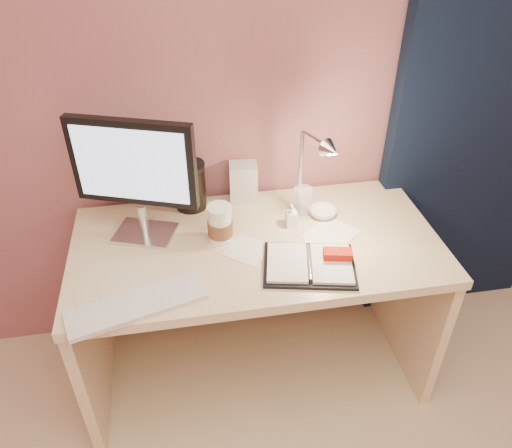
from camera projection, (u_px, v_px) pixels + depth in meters
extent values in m
plane|color=#A25E68|center=(240.00, 75.00, 1.89)|extent=(3.50, 0.00, 3.50)
cube|color=black|center=(492.00, 100.00, 2.08)|extent=(0.85, 0.08, 2.20)
cube|color=beige|center=(257.00, 246.00, 1.91)|extent=(1.40, 0.70, 0.04)
cube|color=beige|center=(93.00, 334.00, 2.03)|extent=(0.04, 0.66, 0.69)
cube|color=beige|center=(407.00, 293.00, 2.22)|extent=(0.04, 0.66, 0.69)
cube|color=beige|center=(245.00, 254.00, 2.36)|extent=(1.32, 0.03, 0.55)
cube|color=silver|center=(145.00, 233.00, 1.93)|extent=(0.26, 0.23, 0.02)
cylinder|color=silver|center=(143.00, 219.00, 1.89)|extent=(0.04, 0.04, 0.12)
cube|color=black|center=(134.00, 161.00, 1.75)|extent=(0.44, 0.19, 0.32)
cube|color=#BBDAFF|center=(137.00, 165.00, 1.73)|extent=(0.38, 0.14, 0.27)
cube|color=silver|center=(137.00, 305.00, 1.62)|extent=(0.47, 0.25, 0.02)
cube|color=black|center=(309.00, 265.00, 1.78)|extent=(0.37, 0.31, 0.01)
cube|color=white|center=(287.00, 262.00, 1.78)|extent=(0.18, 0.24, 0.01)
cube|color=white|center=(332.00, 264.00, 1.77)|extent=(0.18, 0.24, 0.01)
cube|color=#A51D0E|center=(338.00, 254.00, 1.78)|extent=(0.11, 0.07, 0.03)
cube|color=white|center=(325.00, 242.00, 1.90)|extent=(0.16, 0.16, 0.00)
cube|color=white|center=(248.00, 250.00, 1.86)|extent=(0.20, 0.20, 0.00)
cube|color=white|center=(333.00, 232.00, 1.95)|extent=(0.22, 0.22, 0.00)
cylinder|color=white|center=(220.00, 225.00, 1.87)|extent=(0.09, 0.09, 0.14)
cylinder|color=brown|center=(220.00, 228.00, 1.87)|extent=(0.10, 0.10, 0.06)
cylinder|color=white|center=(219.00, 208.00, 1.82)|extent=(0.09, 0.09, 0.01)
cylinder|color=white|center=(303.00, 203.00, 2.00)|extent=(0.08, 0.08, 0.13)
imported|color=white|center=(323.00, 213.00, 2.03)|extent=(0.12, 0.12, 0.03)
imported|color=white|center=(292.00, 216.00, 1.96)|extent=(0.04, 0.05, 0.10)
cylinder|color=black|center=(190.00, 188.00, 2.05)|extent=(0.13, 0.13, 0.18)
cube|color=silver|center=(243.00, 183.00, 2.09)|extent=(0.12, 0.10, 0.17)
cylinder|color=silver|center=(298.00, 211.00, 2.05)|extent=(0.09, 0.09, 0.02)
cylinder|color=silver|center=(300.00, 173.00, 1.95)|extent=(0.01, 0.01, 0.35)
cone|color=silver|center=(295.00, 154.00, 1.72)|extent=(0.09, 0.08, 0.07)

